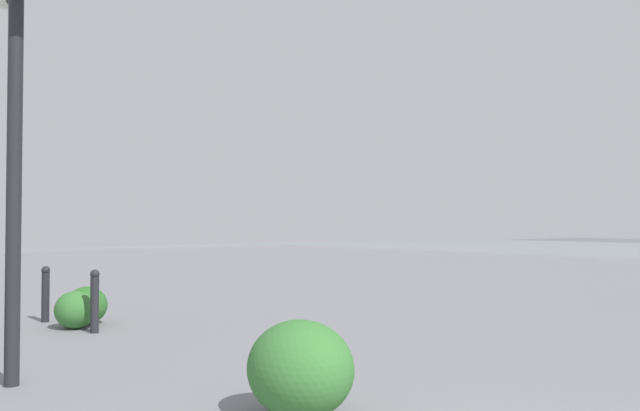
# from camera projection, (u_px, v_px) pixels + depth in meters

# --- Properties ---
(lamppost) EXTENTS (0.98, 0.28, 4.00)m
(lamppost) POSITION_uv_depth(u_px,v_px,m) (15.00, 108.00, 6.37)
(lamppost) COLOR #232328
(lamppost) RESTS_ON ground
(bollard_near) EXTENTS (0.13, 0.13, 0.90)m
(bollard_near) POSITION_uv_depth(u_px,v_px,m) (95.00, 300.00, 9.35)
(bollard_near) COLOR #232328
(bollard_near) RESTS_ON ground
(bollard_mid) EXTENTS (0.13, 0.13, 0.88)m
(bollard_mid) POSITION_uv_depth(u_px,v_px,m) (45.00, 293.00, 10.39)
(bollard_mid) COLOR #232328
(bollard_mid) RESTS_ON ground
(shrub_low) EXTENTS (0.68, 0.61, 0.58)m
(shrub_low) POSITION_uv_depth(u_px,v_px,m) (87.00, 305.00, 10.18)
(shrub_low) COLOR #2D6628
(shrub_low) RESTS_ON ground
(shrub_round) EXTENTS (0.65, 0.59, 0.55)m
(shrub_round) POSITION_uv_depth(u_px,v_px,m) (75.00, 310.00, 9.72)
(shrub_round) COLOR #387533
(shrub_round) RESTS_ON ground
(shrub_wide) EXTENTS (0.92, 0.83, 0.78)m
(shrub_wide) POSITION_uv_depth(u_px,v_px,m) (300.00, 369.00, 5.27)
(shrub_wide) COLOR #387533
(shrub_wide) RESTS_ON ground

